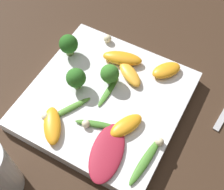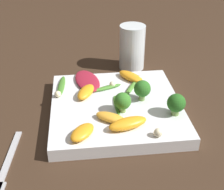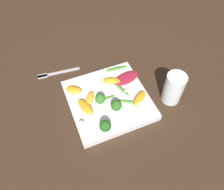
% 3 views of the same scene
% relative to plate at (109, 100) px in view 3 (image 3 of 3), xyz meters
% --- Properties ---
extents(ground_plane, '(2.40, 2.40, 0.00)m').
position_rel_plate_xyz_m(ground_plane, '(0.00, 0.00, -0.01)').
color(ground_plane, '#382619').
extents(plate, '(0.27, 0.27, 0.03)m').
position_rel_plate_xyz_m(plate, '(0.00, 0.00, 0.00)').
color(plate, white).
rests_on(plate, ground_plane).
extents(drinking_glass, '(0.07, 0.07, 0.12)m').
position_rel_plate_xyz_m(drinking_glass, '(0.21, -0.07, 0.04)').
color(drinking_glass, white).
rests_on(drinking_glass, ground_plane).
extents(fork, '(0.16, 0.03, 0.01)m').
position_rel_plate_xyz_m(fork, '(-0.14, 0.20, -0.01)').
color(fork, '#B2B2B7').
rests_on(fork, ground_plane).
extents(radicchio_leaf_0, '(0.11, 0.07, 0.01)m').
position_rel_plate_xyz_m(radicchio_leaf_0, '(0.09, 0.06, 0.02)').
color(radicchio_leaf_0, maroon).
rests_on(radicchio_leaf_0, plate).
extents(orange_segment_0, '(0.07, 0.05, 0.02)m').
position_rel_plate_xyz_m(orange_segment_0, '(0.04, 0.06, 0.02)').
color(orange_segment_0, orange).
rests_on(orange_segment_0, plate).
extents(orange_segment_1, '(0.07, 0.06, 0.02)m').
position_rel_plate_xyz_m(orange_segment_1, '(0.09, -0.05, 0.02)').
color(orange_segment_1, orange).
rests_on(orange_segment_1, plate).
extents(orange_segment_2, '(0.05, 0.08, 0.02)m').
position_rel_plate_xyz_m(orange_segment_2, '(-0.09, -0.01, 0.02)').
color(orange_segment_2, orange).
rests_on(orange_segment_2, plate).
extents(orange_segment_3, '(0.06, 0.06, 0.02)m').
position_rel_plate_xyz_m(orange_segment_3, '(-0.10, 0.07, 0.02)').
color(orange_segment_3, orange).
rests_on(orange_segment_3, plate).
extents(orange_segment_4, '(0.05, 0.07, 0.01)m').
position_rel_plate_xyz_m(orange_segment_4, '(-0.06, 0.02, 0.02)').
color(orange_segment_4, '#FCAD33').
rests_on(orange_segment_4, plate).
extents(broccoli_floret_0, '(0.04, 0.04, 0.04)m').
position_rel_plate_xyz_m(broccoli_floret_0, '(-0.05, -0.11, 0.04)').
color(broccoli_floret_0, '#7A9E51').
rests_on(broccoli_floret_0, plate).
extents(broccoli_floret_1, '(0.03, 0.03, 0.04)m').
position_rel_plate_xyz_m(broccoli_floret_1, '(-0.03, -0.01, 0.04)').
color(broccoli_floret_1, '#7A9E51').
rests_on(broccoli_floret_1, plate).
extents(broccoli_floret_2, '(0.04, 0.04, 0.04)m').
position_rel_plate_xyz_m(broccoli_floret_2, '(0.01, -0.05, 0.04)').
color(broccoli_floret_2, '#7A9E51').
rests_on(broccoli_floret_2, plate).
extents(arugula_sprig_0, '(0.07, 0.01, 0.00)m').
position_rel_plate_xyz_m(arugula_sprig_0, '(-0.01, 0.00, 0.02)').
color(arugula_sprig_0, '#47842D').
rests_on(arugula_sprig_0, plate).
extents(arugula_sprig_1, '(0.08, 0.05, 0.01)m').
position_rel_plate_xyz_m(arugula_sprig_1, '(0.05, -0.04, 0.02)').
color(arugula_sprig_1, '#518E33').
rests_on(arugula_sprig_1, plate).
extents(arugula_sprig_2, '(0.03, 0.07, 0.01)m').
position_rel_plate_xyz_m(arugula_sprig_2, '(0.06, 0.01, 0.02)').
color(arugula_sprig_2, '#47842D').
rests_on(arugula_sprig_2, plate).
extents(arugula_sprig_3, '(0.09, 0.02, 0.01)m').
position_rel_plate_xyz_m(arugula_sprig_3, '(0.07, 0.11, 0.02)').
color(arugula_sprig_3, '#47842D').
rests_on(arugula_sprig_3, plate).
extents(macadamia_nut_0, '(0.01, 0.01, 0.01)m').
position_rel_plate_xyz_m(macadamia_nut_0, '(0.09, -0.07, 0.02)').
color(macadamia_nut_0, beige).
rests_on(macadamia_nut_0, plate).
extents(macadamia_nut_1, '(0.02, 0.02, 0.02)m').
position_rel_plate_xyz_m(macadamia_nut_1, '(-0.12, -0.06, 0.02)').
color(macadamia_nut_1, beige).
rests_on(macadamia_nut_1, plate).
extents(macadamia_nut_2, '(0.01, 0.01, 0.01)m').
position_rel_plate_xyz_m(macadamia_nut_2, '(0.04, 0.12, 0.02)').
color(macadamia_nut_2, beige).
rests_on(macadamia_nut_2, plate).
extents(macadamia_nut_3, '(0.01, 0.01, 0.01)m').
position_rel_plate_xyz_m(macadamia_nut_3, '(0.07, -0.00, 0.02)').
color(macadamia_nut_3, beige).
rests_on(macadamia_nut_3, plate).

